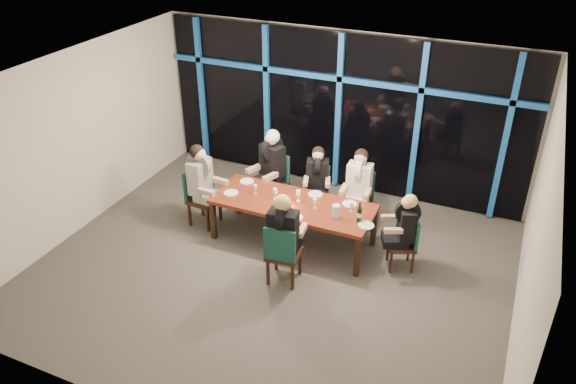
% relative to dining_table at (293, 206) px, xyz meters
% --- Properties ---
extents(room, '(7.04, 7.00, 3.02)m').
position_rel_dining_table_xyz_m(room, '(0.00, -0.80, 1.34)').
color(room, '#56524C').
rests_on(room, ground).
extents(window_wall, '(6.86, 0.43, 2.94)m').
position_rel_dining_table_xyz_m(window_wall, '(0.01, 2.13, 0.87)').
color(window_wall, black).
rests_on(window_wall, ground).
extents(dining_table, '(2.60, 1.00, 0.75)m').
position_rel_dining_table_xyz_m(dining_table, '(0.00, 0.00, 0.00)').
color(dining_table, maroon).
rests_on(dining_table, ground).
extents(chair_far_left, '(0.62, 0.62, 1.03)m').
position_rel_dining_table_xyz_m(chair_far_left, '(-0.76, 0.92, -0.10)').
color(chair_far_left, black).
rests_on(chair_far_left, ground).
extents(chair_far_mid, '(0.53, 0.53, 0.90)m').
position_rel_dining_table_xyz_m(chair_far_mid, '(0.04, 0.99, -0.18)').
color(chair_far_mid, black).
rests_on(chair_far_mid, ground).
extents(chair_far_right, '(0.48, 0.48, 0.98)m').
position_rel_dining_table_xyz_m(chair_far_right, '(0.81, 0.96, -0.13)').
color(chair_far_right, black).
rests_on(chair_far_right, ground).
extents(chair_end_left, '(0.50, 0.50, 1.01)m').
position_rel_dining_table_xyz_m(chair_end_left, '(-1.70, -0.10, -0.12)').
color(chair_end_left, black).
rests_on(chair_end_left, ground).
extents(chair_end_right, '(0.53, 0.53, 0.88)m').
position_rel_dining_table_xyz_m(chair_end_right, '(1.85, 0.07, -0.19)').
color(chair_end_right, black).
rests_on(chair_end_right, ground).
extents(chair_near_mid, '(0.52, 0.52, 1.02)m').
position_rel_dining_table_xyz_m(chair_near_mid, '(0.28, -1.05, -0.11)').
color(chair_near_mid, black).
rests_on(chair_near_mid, ground).
extents(diner_far_left, '(0.63, 0.71, 1.01)m').
position_rel_dining_table_xyz_m(diner_far_left, '(-0.79, 0.84, 0.30)').
color(diner_far_left, black).
rests_on(diner_far_left, ground).
extents(diner_far_mid, '(0.53, 0.61, 0.88)m').
position_rel_dining_table_xyz_m(diner_far_mid, '(0.06, 0.91, 0.18)').
color(diner_far_mid, black).
rests_on(diner_far_mid, ground).
extents(diner_far_right, '(0.50, 0.62, 0.96)m').
position_rel_dining_table_xyz_m(diner_far_right, '(0.81, 0.88, 0.26)').
color(diner_far_right, white).
rests_on(diner_far_right, ground).
extents(diner_end_left, '(0.64, 0.52, 0.99)m').
position_rel_dining_table_xyz_m(diner_end_left, '(-1.62, -0.10, 0.29)').
color(diner_end_left, black).
rests_on(diner_end_left, ground).
extents(diner_end_right, '(0.60, 0.55, 0.86)m').
position_rel_dining_table_xyz_m(diner_end_right, '(1.78, 0.04, 0.16)').
color(diner_end_right, black).
rests_on(diner_end_right, ground).
extents(diner_near_mid, '(0.54, 0.66, 0.99)m').
position_rel_dining_table_xyz_m(diner_near_mid, '(0.27, -0.97, 0.29)').
color(diner_near_mid, black).
rests_on(diner_near_mid, ground).
extents(plate_far_left, '(0.24, 0.24, 0.01)m').
position_rel_dining_table_xyz_m(plate_far_left, '(-0.99, 0.31, 0.08)').
color(plate_far_left, white).
rests_on(plate_far_left, dining_table).
extents(plate_far_mid, '(0.24, 0.24, 0.01)m').
position_rel_dining_table_xyz_m(plate_far_mid, '(0.23, 0.38, 0.08)').
color(plate_far_mid, white).
rests_on(plate_far_mid, dining_table).
extents(plate_far_right, '(0.24, 0.24, 0.01)m').
position_rel_dining_table_xyz_m(plate_far_right, '(0.84, 0.31, 0.08)').
color(plate_far_right, white).
rests_on(plate_far_right, dining_table).
extents(plate_end_left, '(0.24, 0.24, 0.01)m').
position_rel_dining_table_xyz_m(plate_end_left, '(-1.05, -0.14, 0.08)').
color(plate_end_left, white).
rests_on(plate_end_left, dining_table).
extents(plate_end_right, '(0.24, 0.24, 0.01)m').
position_rel_dining_table_xyz_m(plate_end_right, '(1.27, -0.18, 0.08)').
color(plate_end_right, white).
rests_on(plate_end_right, dining_table).
extents(plate_near_mid, '(0.24, 0.24, 0.01)m').
position_rel_dining_table_xyz_m(plate_near_mid, '(0.21, -0.41, 0.08)').
color(plate_near_mid, white).
rests_on(plate_near_mid, dining_table).
extents(wine_bottle, '(0.08, 0.08, 0.33)m').
position_rel_dining_table_xyz_m(wine_bottle, '(1.13, -0.11, 0.19)').
color(wine_bottle, black).
rests_on(wine_bottle, dining_table).
extents(water_pitcher, '(0.14, 0.12, 0.22)m').
position_rel_dining_table_xyz_m(water_pitcher, '(0.77, -0.15, 0.18)').
color(water_pitcher, silver).
rests_on(water_pitcher, dining_table).
extents(tea_light, '(0.05, 0.05, 0.03)m').
position_rel_dining_table_xyz_m(tea_light, '(-0.01, -0.14, 0.08)').
color(tea_light, '#FCAA4B').
rests_on(tea_light, dining_table).
extents(wine_glass_a, '(0.07, 0.07, 0.19)m').
position_rel_dining_table_xyz_m(wine_glass_a, '(-0.31, -0.01, 0.21)').
color(wine_glass_a, silver).
rests_on(wine_glass_a, dining_table).
extents(wine_glass_b, '(0.07, 0.07, 0.19)m').
position_rel_dining_table_xyz_m(wine_glass_b, '(0.06, 0.08, 0.21)').
color(wine_glass_b, silver).
rests_on(wine_glass_b, dining_table).
extents(wine_glass_c, '(0.06, 0.06, 0.16)m').
position_rel_dining_table_xyz_m(wine_glass_c, '(0.38, -0.01, 0.18)').
color(wine_glass_c, silver).
rests_on(wine_glass_c, dining_table).
extents(wine_glass_d, '(0.06, 0.06, 0.16)m').
position_rel_dining_table_xyz_m(wine_glass_d, '(-0.67, 0.01, 0.19)').
color(wine_glass_d, silver).
rests_on(wine_glass_d, dining_table).
extents(wine_glass_e, '(0.06, 0.06, 0.16)m').
position_rel_dining_table_xyz_m(wine_glass_e, '(0.94, 0.12, 0.18)').
color(wine_glass_e, silver).
rests_on(wine_glass_e, dining_table).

